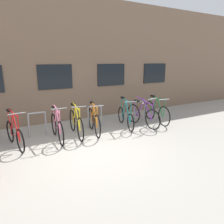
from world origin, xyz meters
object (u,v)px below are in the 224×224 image
Objects in this scene: bicycle_purple at (143,115)px; bicycle_orange at (94,121)px; bicycle_yellow at (76,123)px; bicycle_green at (157,112)px; bicycle_pink at (57,127)px; bicycle_teal at (125,117)px; bicycle_red at (15,134)px.

bicycle_purple is 1.05× the size of bicycle_orange.
bicycle_yellow reaches higher than bicycle_green.
bicycle_yellow is at bearing 6.67° from bicycle_pink.
bicycle_purple is at bearing -4.34° from bicycle_orange.
bicycle_green is at bearing -4.38° from bicycle_teal.
bicycle_green is at bearing -0.72° from bicycle_red.
bicycle_yellow is 1.82m from bicycle_red.
bicycle_orange is (1.24, 0.02, 0.01)m from bicycle_pink.
bicycle_purple reaches higher than bicycle_orange.
bicycle_purple reaches higher than bicycle_teal.
bicycle_red reaches higher than bicycle_orange.
bicycle_purple is 1.02× the size of bicycle_pink.
bicycle_green is (3.26, -0.11, 0.00)m from bicycle_yellow.
bicycle_purple is at bearing -2.33° from bicycle_pink.
bicycle_yellow is 1.07× the size of bicycle_orange.
bicycle_red is 4.33m from bicycle_purple.
bicycle_teal is 2.52m from bicycle_pink.
bicycle_pink is 1.24m from bicycle_orange.
bicycle_red is 0.94× the size of bicycle_pink.
bicycle_teal is 0.95× the size of bicycle_purple.
bicycle_purple reaches higher than bicycle_pink.
bicycle_red is at bearing 177.98° from bicycle_purple.
bicycle_red is 0.96× the size of bicycle_orange.
bicycle_teal is at bearing 1.50° from bicycle_pink.
bicycle_purple reaches higher than bicycle_green.
bicycle_pink is (1.18, -0.02, 0.02)m from bicycle_red.
bicycle_red is 2.43m from bicycle_orange.
bicycle_yellow reaches higher than bicycle_teal.
bicycle_orange is at bearing -0.19° from bicycle_red.
bicycle_teal is 1.00× the size of bicycle_orange.
bicycle_green is 1.37m from bicycle_teal.
bicycle_green is at bearing -1.99° from bicycle_yellow.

